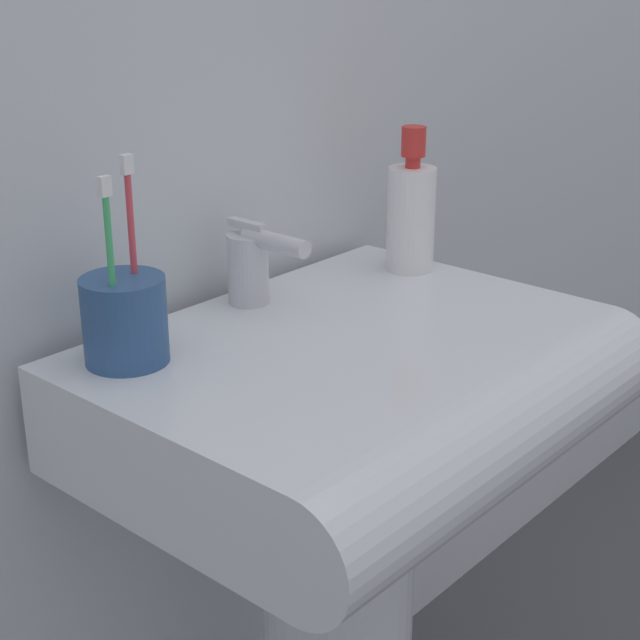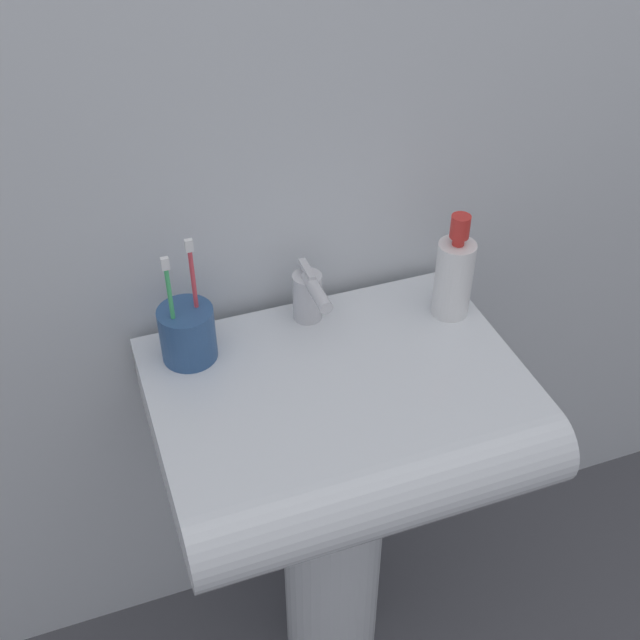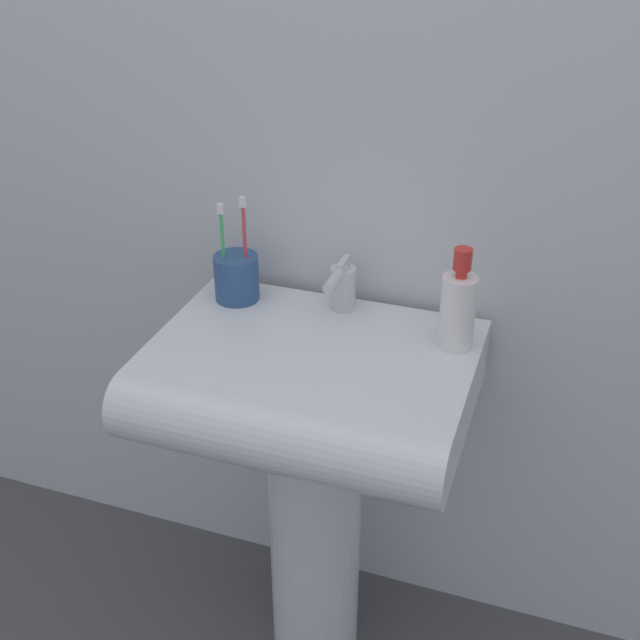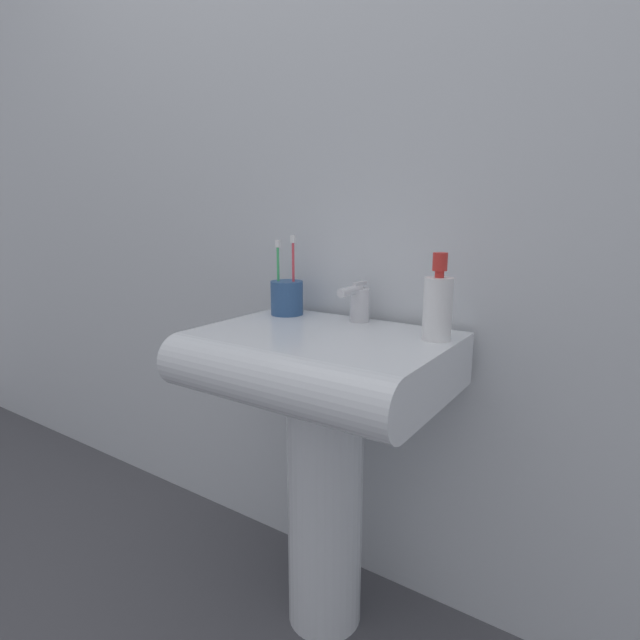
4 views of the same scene
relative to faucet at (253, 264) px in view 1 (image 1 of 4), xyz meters
The scene contains 4 objects.
sink_basin 0.22m from the faucet, 91.82° to the right, with size 0.58×0.45×0.13m.
faucet is the anchor object (origin of this frame).
toothbrush_cup 0.21m from the faucet, behind, with size 0.09×0.09×0.22m.
soap_bottle 0.25m from the faucet, 14.79° to the right, with size 0.06×0.06×0.19m.
Camera 1 is at (-0.79, -0.66, 1.20)m, focal length 55.00 mm.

